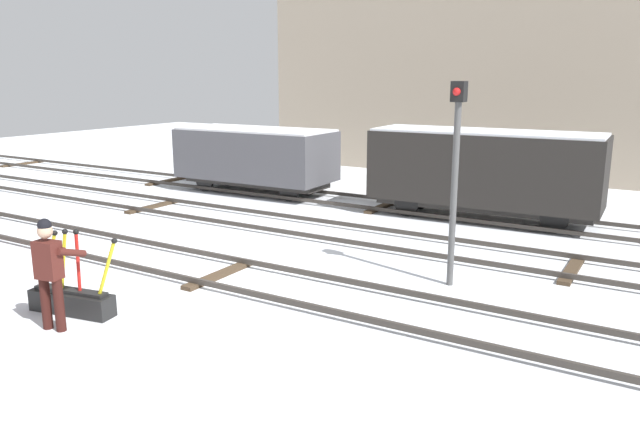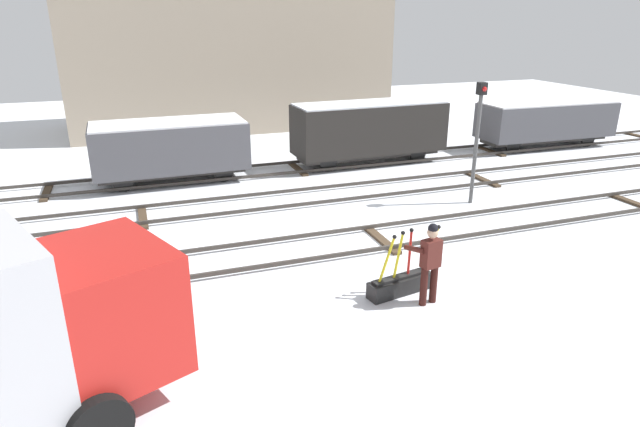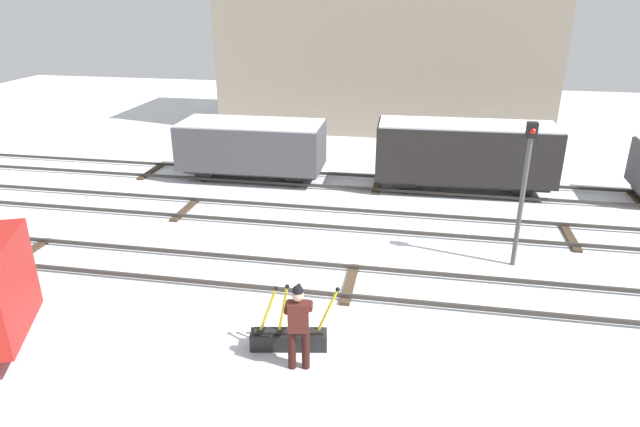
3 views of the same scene
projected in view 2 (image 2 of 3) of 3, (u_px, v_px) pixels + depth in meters
name	position (u px, v px, depth m)	size (l,w,h in m)	color
ground_plane	(381.00, 241.00, 14.24)	(60.00, 60.00, 0.00)	silver
track_main_line	(381.00, 237.00, 14.20)	(44.00, 1.94, 0.18)	#38332D
track_siding_near	(330.00, 194.00, 17.61)	(44.00, 1.94, 0.18)	#38332D
track_siding_far	(298.00, 167.00, 20.74)	(44.00, 1.94, 0.18)	#38332D
switch_lever_frame	(401.00, 282.00, 11.48)	(1.77, 0.62, 1.45)	black
rail_worker	(430.00, 259.00, 10.84)	(0.62, 0.73, 1.77)	#351511
signal_post	(478.00, 131.00, 16.34)	(0.24, 0.32, 3.75)	#4C4C4C
apartment_building	(229.00, 44.00, 28.09)	(16.28, 6.38, 8.34)	gray
freight_car_far_end	(546.00, 121.00, 24.00)	(6.20, 2.17, 2.03)	#2D2B28
freight_car_back_track	(170.00, 147.00, 18.88)	(5.28, 2.34, 2.16)	#2D2B28
freight_car_near_switch	(369.00, 129.00, 21.22)	(6.08, 2.11, 2.43)	#2D2B28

